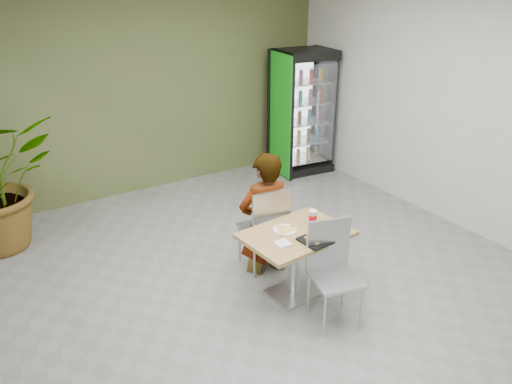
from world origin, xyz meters
The scene contains 11 objects.
ground centered at (0.00, 0.00, 0.00)m, with size 7.00×7.00×0.00m, color gray.
room_envelope centered at (0.00, 0.00, 1.60)m, with size 6.00×7.00×3.20m, color silver, non-canonical shape.
dining_table centered at (0.16, -0.07, 0.54)m, with size 1.12×0.83×0.75m.
chair_far centered at (0.18, 0.50, 0.61)m, with size 0.50×0.50×1.03m.
chair_near centered at (0.26, -0.52, 0.60)m, with size 0.55×0.56×1.02m.
seated_woman centered at (0.19, 0.55, 0.56)m, with size 0.63×0.41×1.72m, color black.
pizza_plate centered at (0.09, 0.03, 0.77)m, with size 0.32×0.25×0.03m.
soda_cup centered at (0.42, 0.00, 0.82)m, with size 0.09×0.09×0.15m.
napkin_stack centered at (-0.09, -0.19, 0.76)m, with size 0.14×0.14×0.02m, color white.
cafeteria_tray centered at (0.27, -0.31, 0.76)m, with size 0.39×0.29×0.02m, color black.
beverage_fridge centered at (2.47, 2.87, 1.02)m, with size 1.01×0.81×2.04m.
Camera 1 is at (-2.57, -3.61, 3.17)m, focal length 35.00 mm.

